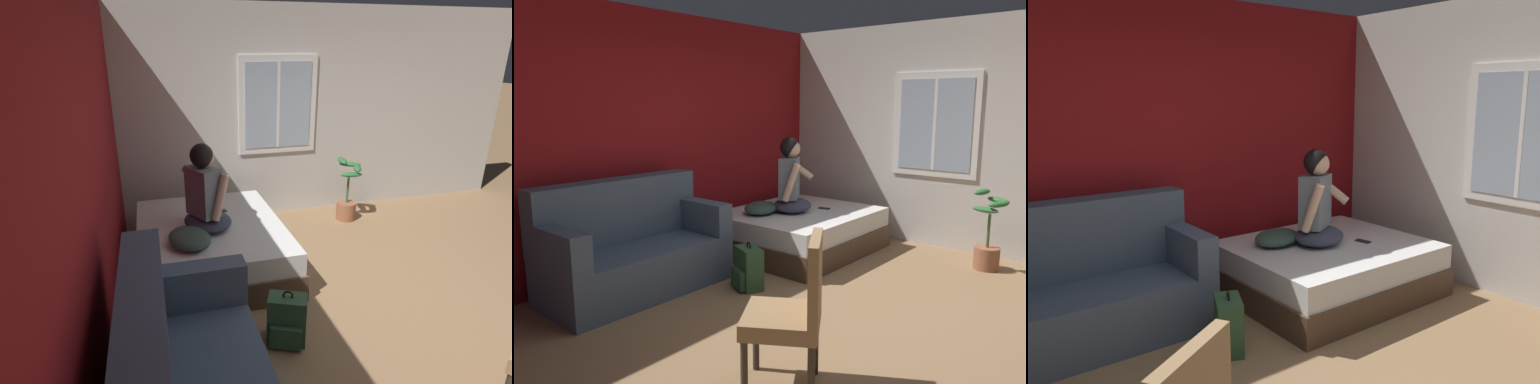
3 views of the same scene
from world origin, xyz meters
The scene contains 9 objects.
ground_plane centered at (0.00, 0.00, 0.00)m, with size 40.00×40.00×0.00m, color #93704C.
wall_back_accent centered at (0.00, 2.50, 1.35)m, with size 10.06×0.16×2.70m, color maroon.
wall_side_with_window centered at (2.61, 0.01, 1.35)m, with size 0.19×6.25×2.70m.
bed centered at (1.32, 1.51, 0.24)m, with size 1.77×1.50×0.48m.
person_seated centered at (1.22, 1.56, 0.84)m, with size 0.67×0.64×0.88m.
backpack centered at (0.00, 1.13, 0.19)m, with size 0.32×0.35×0.46m.
throw_pillow centered at (0.91, 1.76, 0.55)m, with size 0.48×0.36×0.14m, color #385147.
cell_phone centered at (1.61, 1.35, 0.48)m, with size 0.07×0.14×0.01m, color black.
potted_plant centered at (2.04, -0.43, 0.30)m, with size 0.39×0.37×0.85m.
Camera 1 is at (-2.42, 2.05, 2.21)m, focal length 28.00 mm.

